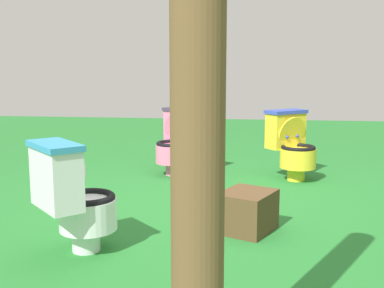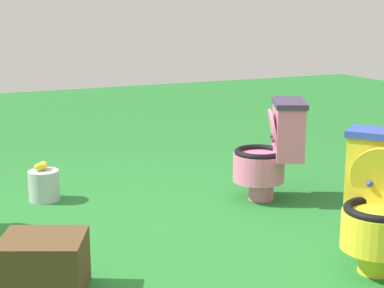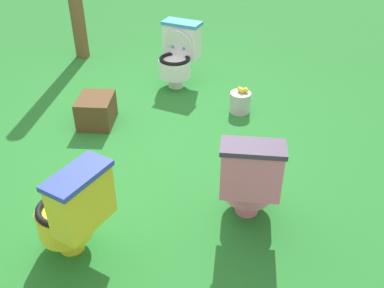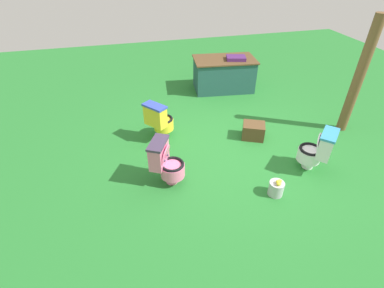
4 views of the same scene
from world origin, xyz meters
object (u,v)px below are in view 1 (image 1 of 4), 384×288
toilet_white (74,196)px  toilet_yellow (292,144)px  lemon_bucket (69,197)px  wooden_post (198,101)px  small_crate (247,211)px  toilet_pink (178,141)px

toilet_white → toilet_yellow: (-2.26, 1.52, 0.00)m
lemon_bucket → wooden_post: bearing=31.8°
small_crate → toilet_yellow: bearing=165.4°
toilet_pink → wooden_post: wooden_post is taller
toilet_white → wooden_post: bearing=-7.8°
toilet_pink → lemon_bucket: bearing=93.1°
toilet_pink → wooden_post: (3.62, 0.65, 0.70)m
toilet_pink → toilet_white: same height
lemon_bucket → toilet_white: bearing=24.2°
toilet_yellow → wooden_post: size_ratio=0.34×
toilet_yellow → lemon_bucket: (1.39, -1.90, -0.26)m
wooden_post → small_crate: size_ratio=5.36×
toilet_yellow → wooden_post: 3.64m
toilet_white → small_crate: (-0.57, 1.08, -0.23)m
toilet_pink → toilet_white: size_ratio=1.00×
wooden_post → small_crate: bearing=175.5°
toilet_pink → toilet_white: bearing=110.4°
small_crate → lemon_bucket: 1.50m
toilet_yellow → lemon_bucket: 2.37m
toilet_white → lemon_bucket: (-0.86, -0.39, -0.26)m
toilet_white → toilet_pink: bearing=129.0°
toilet_pink → toilet_yellow: 1.24m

